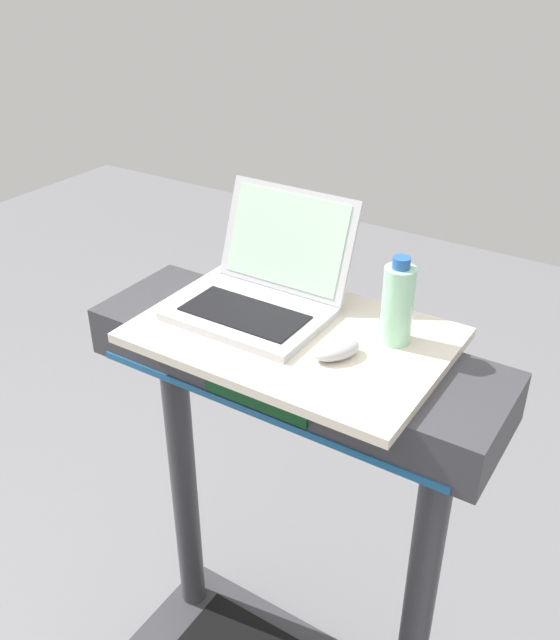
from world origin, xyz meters
TOP-DOWN VIEW (x-y plane):
  - desk_board at (0.00, 0.70)m, footprint 0.63×0.43m
  - laptop at (-0.11, 0.75)m, footprint 0.32×0.31m
  - computer_mouse at (0.12, 0.66)m, footprint 0.10×0.12m
  - water_bottle at (0.19, 0.78)m, footprint 0.06×0.06m

SIDE VIEW (x-z plane):
  - desk_board at x=0.00m, z-range 1.17..1.19m
  - computer_mouse at x=0.12m, z-range 1.19..1.22m
  - laptop at x=-0.11m, z-range 1.12..1.35m
  - water_bottle at x=0.19m, z-range 1.18..1.36m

